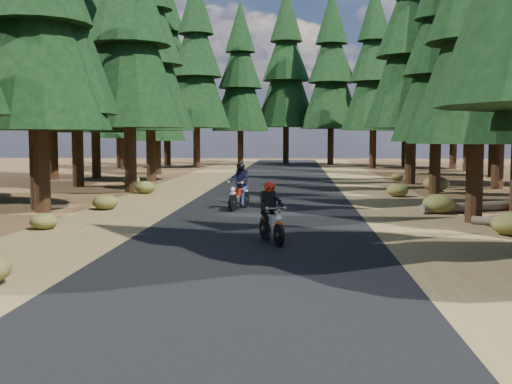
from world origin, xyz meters
TOP-DOWN VIEW (x-y plane):
  - ground at (0.00, 0.00)m, footprint 120.00×120.00m
  - road at (0.00, 5.00)m, footprint 6.00×100.00m
  - shoulder_l at (-4.60, 5.00)m, footprint 3.20×100.00m
  - shoulder_r at (4.60, 5.00)m, footprint 3.20×100.00m
  - pine_forest at (-0.02, 21.05)m, footprint 34.59×55.08m
  - log_near at (7.40, 7.48)m, footprint 5.01×2.52m
  - understory_shrubs at (1.85, 7.37)m, footprint 15.58×32.93m
  - rider_lead at (0.42, 0.50)m, footprint 1.02×1.65m
  - rider_follow at (-0.93, 7.26)m, footprint 1.00×1.85m

SIDE VIEW (x-z plane):
  - ground at x=0.00m, z-range 0.00..0.00m
  - shoulder_l at x=-4.60m, z-range 0.00..0.01m
  - shoulder_r at x=4.60m, z-range 0.00..0.01m
  - road at x=0.00m, z-range 0.00..0.01m
  - log_near at x=7.40m, z-range 0.00..0.32m
  - understory_shrubs at x=1.85m, z-range -0.07..0.63m
  - rider_lead at x=0.42m, z-range -0.23..1.18m
  - rider_follow at x=-0.93m, z-range -0.26..1.32m
  - pine_forest at x=-0.02m, z-range -0.27..16.05m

